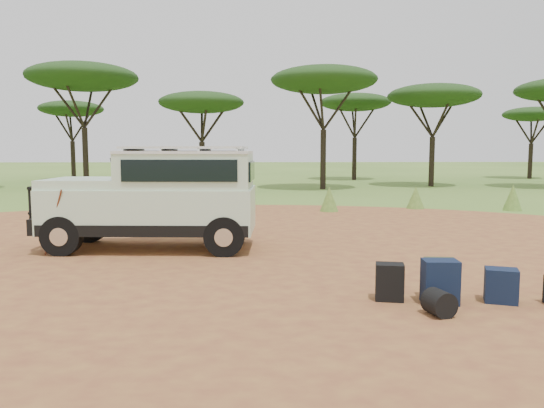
{
  "coord_description": "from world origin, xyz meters",
  "views": [
    {
      "loc": [
        0.64,
        -8.35,
        2.01
      ],
      "look_at": [
        0.95,
        1.25,
        1.0
      ],
      "focal_mm": 35.0,
      "sensor_mm": 36.0,
      "label": 1
    }
  ],
  "objects_px": {
    "walking_staff": "(53,223)",
    "duffel_navy": "(501,286)",
    "backpack_olive": "(440,279)",
    "safari_vehicle": "(158,200)",
    "backpack_navy": "(440,282)",
    "backpack_black": "(390,282)"
  },
  "relations": [
    {
      "from": "walking_staff",
      "to": "duffel_navy",
      "type": "xyz_separation_m",
      "value": [
        6.96,
        -3.22,
        -0.41
      ]
    },
    {
      "from": "walking_staff",
      "to": "backpack_olive",
      "type": "xyz_separation_m",
      "value": [
        6.22,
        -3.04,
        -0.36
      ]
    },
    {
      "from": "safari_vehicle",
      "to": "duffel_navy",
      "type": "distance_m",
      "value": 6.49
    },
    {
      "from": "safari_vehicle",
      "to": "backpack_navy",
      "type": "xyz_separation_m",
      "value": [
        4.31,
        -3.92,
        -0.7
      ]
    },
    {
      "from": "backpack_olive",
      "to": "duffel_navy",
      "type": "xyz_separation_m",
      "value": [
        0.74,
        -0.18,
        -0.05
      ]
    },
    {
      "from": "backpack_black",
      "to": "backpack_olive",
      "type": "distance_m",
      "value": 0.69
    },
    {
      "from": "backpack_black",
      "to": "backpack_navy",
      "type": "height_order",
      "value": "backpack_navy"
    },
    {
      "from": "duffel_navy",
      "to": "backpack_black",
      "type": "bearing_deg",
      "value": -166.11
    },
    {
      "from": "backpack_black",
      "to": "backpack_navy",
      "type": "relative_size",
      "value": 0.86
    },
    {
      "from": "walking_staff",
      "to": "duffel_navy",
      "type": "height_order",
      "value": "walking_staff"
    },
    {
      "from": "backpack_navy",
      "to": "backpack_olive",
      "type": "relative_size",
      "value": 1.05
    },
    {
      "from": "backpack_navy",
      "to": "backpack_olive",
      "type": "distance_m",
      "value": 0.21
    },
    {
      "from": "backpack_navy",
      "to": "backpack_olive",
      "type": "xyz_separation_m",
      "value": [
        0.08,
        0.2,
        -0.01
      ]
    },
    {
      "from": "backpack_olive",
      "to": "backpack_navy",
      "type": "bearing_deg",
      "value": -104.12
    },
    {
      "from": "backpack_navy",
      "to": "duffel_navy",
      "type": "height_order",
      "value": "backpack_navy"
    },
    {
      "from": "backpack_black",
      "to": "duffel_navy",
      "type": "distance_m",
      "value": 1.44
    },
    {
      "from": "backpack_olive",
      "to": "walking_staff",
      "type": "bearing_deg",
      "value": 160.52
    },
    {
      "from": "safari_vehicle",
      "to": "walking_staff",
      "type": "xyz_separation_m",
      "value": [
        -1.83,
        -0.68,
        -0.36
      ]
    },
    {
      "from": "backpack_olive",
      "to": "duffel_navy",
      "type": "distance_m",
      "value": 0.76
    },
    {
      "from": "walking_staff",
      "to": "backpack_black",
      "type": "height_order",
      "value": "walking_staff"
    },
    {
      "from": "backpack_black",
      "to": "backpack_olive",
      "type": "relative_size",
      "value": 0.9
    },
    {
      "from": "backpack_black",
      "to": "duffel_navy",
      "type": "relative_size",
      "value": 1.1
    }
  ]
}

